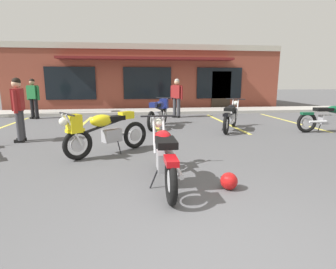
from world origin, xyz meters
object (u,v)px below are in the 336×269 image
Objects in this scene: motorcycle_foreground_classic at (164,155)px; person_by_back_row at (33,96)px; person_in_shorts_foreground at (18,106)px; motorcycle_black_cruiser at (159,112)px; helmet_on_pavement at (229,181)px; person_in_black_shirt at (177,96)px; motorcycle_silver_naked at (330,118)px; motorcycle_blue_standard at (104,131)px; motorcycle_green_cafe_racer at (231,116)px.

person_by_back_row reaches higher than motorcycle_foreground_classic.
person_in_shorts_foreground is at bearing 134.85° from motorcycle_foreground_classic.
motorcycle_foreground_classic is 1.05× the size of motorcycle_black_cruiser.
motorcycle_black_cruiser reaches higher than helmet_on_pavement.
person_in_shorts_foreground is 6.44× the size of helmet_on_pavement.
person_by_back_row is 10.10m from helmet_on_pavement.
person_in_shorts_foreground reaches higher than motorcycle_black_cruiser.
person_by_back_row is at bearing 176.47° from person_in_black_shirt.
motorcycle_black_cruiser is at bearing 162.02° from motorcycle_silver_naked.
person_in_black_shirt reaches higher than motorcycle_black_cruiser.
motorcycle_blue_standard is at bearing -60.46° from person_by_back_row.
motorcycle_foreground_classic is 1.05m from helmet_on_pavement.
person_in_black_shirt is at bearing 41.15° from person_in_shorts_foreground.
person_by_back_row is at bearing 119.54° from motorcycle_blue_standard.
person_by_back_row is (-10.24, 4.40, 0.49)m from motorcycle_silver_naked.
helmet_on_pavement is at bearing -84.98° from motorcycle_black_cruiser.
motorcycle_foreground_classic is at bearing 158.62° from helmet_on_pavement.
person_in_shorts_foreground is at bearing -178.67° from motorcycle_silver_naked.
motorcycle_green_cafe_racer is at bearing -23.56° from motorcycle_black_cruiser.
motorcycle_blue_standard is at bearing 132.42° from helmet_on_pavement.
motorcycle_black_cruiser is at bearing 156.44° from motorcycle_green_cafe_racer.
motorcycle_green_cafe_racer is at bearing 166.52° from motorcycle_silver_naked.
person_in_shorts_foreground is (-2.31, 1.57, 0.42)m from motorcycle_blue_standard.
motorcycle_foreground_classic and motorcycle_blue_standard have the same top height.
person_in_black_shirt and person_by_back_row have the same top height.
motorcycle_black_cruiser is 0.95× the size of motorcycle_silver_naked.
person_in_black_shirt reaches higher than helmet_on_pavement.
motorcycle_green_cafe_racer is (2.25, -0.98, -0.07)m from motorcycle_black_cruiser.
motorcycle_blue_standard is at bearing -113.64° from person_in_black_shirt.
person_in_shorts_foreground is (-6.09, -0.92, 0.49)m from motorcycle_green_cafe_racer.
person_by_back_row is (-4.61, 8.04, 0.49)m from motorcycle_foreground_classic.
motorcycle_silver_naked is 11.16m from person_by_back_row.
motorcycle_green_cafe_racer is at bearing 58.41° from motorcycle_foreground_classic.
motorcycle_black_cruiser is 1.05× the size of motorcycle_green_cafe_racer.
helmet_on_pavement is (2.04, -2.23, -0.40)m from motorcycle_blue_standard.
motorcycle_black_cruiser and motorcycle_silver_naked have the same top height.
motorcycle_silver_naked is at bearing -17.98° from motorcycle_black_cruiser.
person_by_back_row is at bearing 153.13° from motorcycle_green_cafe_racer.
motorcycle_black_cruiser is 1.19× the size of person_by_back_row.
motorcycle_foreground_classic is 1.26× the size of person_by_back_row.
motorcycle_blue_standard is at bearing 120.72° from motorcycle_foreground_classic.
motorcycle_silver_naked is 1.11× the size of motorcycle_green_cafe_racer.
person_in_shorts_foreground is (-3.41, 3.43, 0.49)m from motorcycle_foreground_classic.
motorcycle_silver_naked is (5.63, 3.64, 0.00)m from motorcycle_foreground_classic.
person_in_black_shirt is (2.54, 5.80, 0.42)m from motorcycle_blue_standard.
motorcycle_silver_naked is at bearing -23.25° from person_by_back_row.
motorcycle_foreground_classic is 2.17m from motorcycle_blue_standard.
helmet_on_pavement is (-1.75, -4.71, -0.33)m from motorcycle_green_cafe_racer.
motorcycle_foreground_classic and motorcycle_green_cafe_racer have the same top height.
motorcycle_green_cafe_racer is 1.13× the size of person_in_shorts_foreground.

